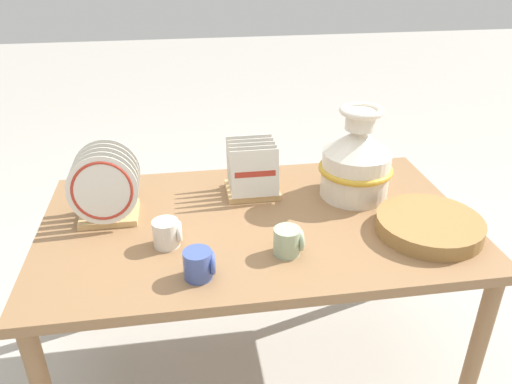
% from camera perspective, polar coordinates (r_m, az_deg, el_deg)
% --- Properties ---
extents(ground_plane, '(14.00, 14.00, 0.00)m').
position_cam_1_polar(ground_plane, '(2.19, 0.00, -19.46)').
color(ground_plane, '#B2ADA3').
extents(display_table, '(1.46, 0.85, 0.71)m').
position_cam_1_polar(display_table, '(1.77, 0.00, -5.32)').
color(display_table, olive).
rests_on(display_table, ground_plane).
extents(ceramic_vase, '(0.27, 0.27, 0.34)m').
position_cam_1_polar(ceramic_vase, '(1.86, 11.40, 3.55)').
color(ceramic_vase, silver).
rests_on(ceramic_vase, display_table).
extents(dish_rack_round_plates, '(0.23, 0.19, 0.25)m').
position_cam_1_polar(dish_rack_round_plates, '(1.76, -16.81, 0.18)').
color(dish_rack_round_plates, tan).
rests_on(dish_rack_round_plates, display_table).
extents(dish_rack_square_plates, '(0.19, 0.18, 0.20)m').
position_cam_1_polar(dish_rack_square_plates, '(1.87, -0.44, 1.92)').
color(dish_rack_square_plates, tan).
rests_on(dish_rack_square_plates, display_table).
extents(wicker_charger_stack, '(0.35, 0.35, 0.05)m').
position_cam_1_polar(wicker_charger_stack, '(1.74, 19.18, -3.62)').
color(wicker_charger_stack, olive).
rests_on(wicker_charger_stack, display_table).
extents(mug_cobalt_glaze, '(0.09, 0.08, 0.09)m').
position_cam_1_polar(mug_cobalt_glaze, '(1.45, -6.48, -8.21)').
color(mug_cobalt_glaze, '#42569E').
rests_on(mug_cobalt_glaze, display_table).
extents(mug_sage_glaze, '(0.09, 0.08, 0.09)m').
position_cam_1_polar(mug_sage_glaze, '(1.54, 3.71, -5.63)').
color(mug_sage_glaze, '#9EB28E').
rests_on(mug_sage_glaze, display_table).
extents(mug_cream_glaze, '(0.09, 0.08, 0.09)m').
position_cam_1_polar(mug_cream_glaze, '(1.60, -10.08, -4.65)').
color(mug_cream_glaze, silver).
rests_on(mug_cream_glaze, display_table).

